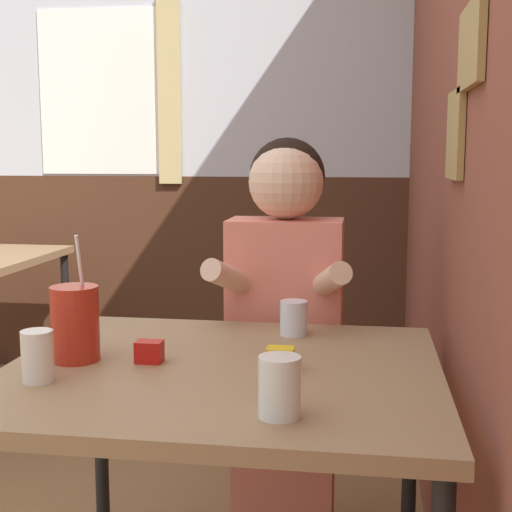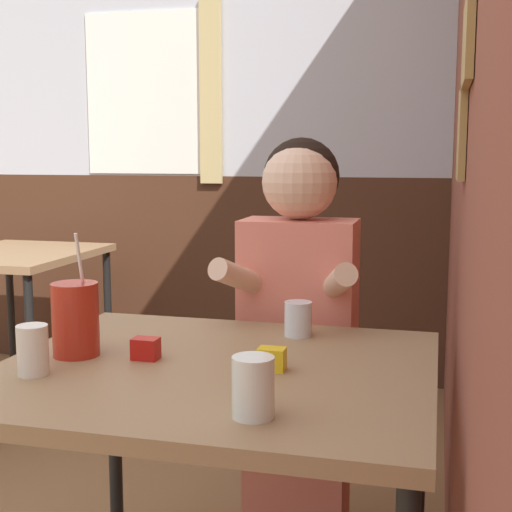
{
  "view_description": "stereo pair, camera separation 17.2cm",
  "coord_description": "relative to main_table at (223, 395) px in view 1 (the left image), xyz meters",
  "views": [
    {
      "loc": [
        1.17,
        -1.12,
        1.22
      ],
      "look_at": [
        0.91,
        0.57,
        0.98
      ],
      "focal_mm": 50.0,
      "sensor_mm": 36.0,
      "label": 1
    },
    {
      "loc": [
        1.34,
        -1.08,
        1.22
      ],
      "look_at": [
        0.91,
        0.57,
        0.98
      ],
      "focal_mm": 50.0,
      "sensor_mm": 36.0,
      "label": 2
    }
  ],
  "objects": [
    {
      "name": "condiment_mustard",
      "position": [
        0.13,
        -0.0,
        0.09
      ],
      "size": [
        0.06,
        0.04,
        0.05
      ],
      "color": "yellow",
      "rests_on": "main_table"
    },
    {
      "name": "main_table",
      "position": [
        0.0,
        0.0,
        0.0
      ],
      "size": [
        0.97,
        0.86,
        0.75
      ],
      "color": "#93704C",
      "rests_on": "ground_plane"
    },
    {
      "name": "back_wall",
      "position": [
        -0.87,
        2.27,
        0.68
      ],
      "size": [
        5.78,
        0.09,
        2.7
      ],
      "color": "silver",
      "rests_on": "ground_plane"
    },
    {
      "name": "cocktail_pitcher",
      "position": [
        -0.34,
        -0.01,
        0.15
      ],
      "size": [
        0.11,
        0.11,
        0.29
      ],
      "color": "#B22819",
      "rests_on": "main_table"
    },
    {
      "name": "condiment_ketchup",
      "position": [
        -0.17,
        0.0,
        0.09
      ],
      "size": [
        0.06,
        0.04,
        0.05
      ],
      "color": "#B7140F",
      "rests_on": "main_table"
    },
    {
      "name": "glass_center",
      "position": [
        0.16,
        -0.29,
        0.12
      ],
      "size": [
        0.08,
        0.08,
        0.11
      ],
      "color": "silver",
      "rests_on": "main_table"
    },
    {
      "name": "glass_far_side",
      "position": [
        -0.36,
        -0.16,
        0.12
      ],
      "size": [
        0.07,
        0.07,
        0.11
      ],
      "color": "silver",
      "rests_on": "main_table"
    },
    {
      "name": "glass_near_pitcher",
      "position": [
        0.13,
        0.3,
        0.11
      ],
      "size": [
        0.07,
        0.07,
        0.09
      ],
      "color": "silver",
      "rests_on": "main_table"
    },
    {
      "name": "person_seated",
      "position": [
        0.08,
        0.58,
        0.01
      ],
      "size": [
        0.42,
        0.42,
        1.27
      ],
      "color": "#EA7F6B",
      "rests_on": "ground_plane"
    },
    {
      "name": "brick_wall_right",
      "position": [
        0.56,
        0.92,
        0.67
      ],
      "size": [
        0.08,
        4.64,
        2.7
      ],
      "color": "brown",
      "rests_on": "ground_plane"
    }
  ]
}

